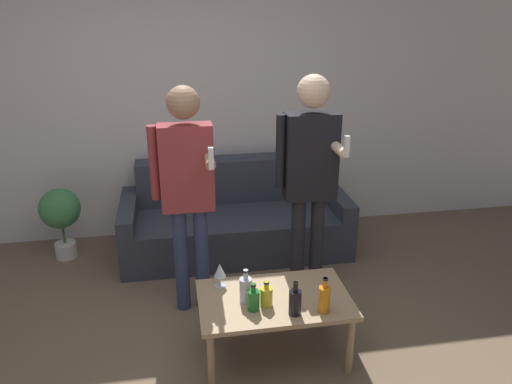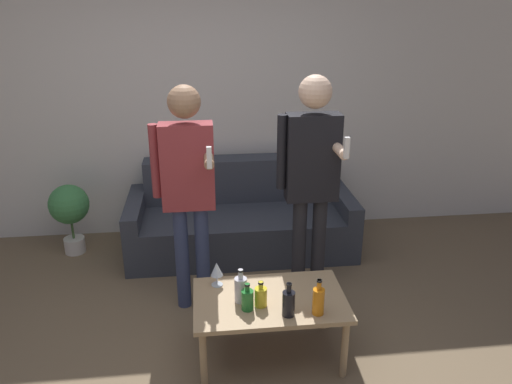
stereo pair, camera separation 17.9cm
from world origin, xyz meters
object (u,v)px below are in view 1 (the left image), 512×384
person_standing_left (187,182)px  bottle_orange (246,289)px  coffee_table (274,304)px  person_standing_right (310,171)px  couch (234,219)px

person_standing_left → bottle_orange: bearing=-64.6°
coffee_table → person_standing_left: person_standing_left is taller
bottle_orange → person_standing_right: (0.57, 0.65, 0.52)m
couch → bottle_orange: 1.61m
coffee_table → person_standing_right: (0.39, 0.64, 0.66)m
coffee_table → person_standing_left: (-0.49, 0.64, 0.62)m
couch → bottle_orange: (-0.13, -1.58, 0.25)m
coffee_table → bottle_orange: (-0.18, -0.01, 0.14)m
coffee_table → bottle_orange: 0.23m
person_standing_right → person_standing_left: bearing=179.9°
coffee_table → person_standing_right: 1.00m
couch → bottle_orange: couch is taller
bottle_orange → person_standing_right: size_ratio=0.13×
coffee_table → person_standing_right: person_standing_right is taller
coffee_table → person_standing_left: bearing=127.5°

